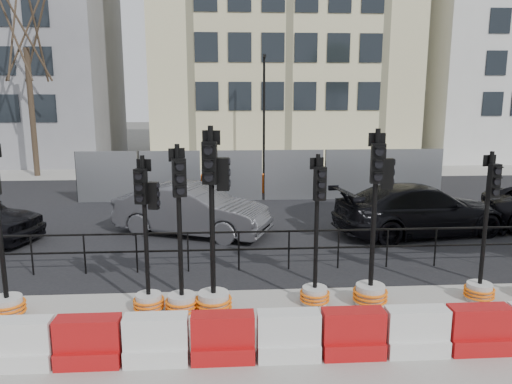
{
  "coord_description": "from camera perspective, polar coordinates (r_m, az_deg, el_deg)",
  "views": [
    {
      "loc": [
        -1.52,
        -10.14,
        4.25
      ],
      "look_at": [
        -0.67,
        3.0,
        1.57
      ],
      "focal_mm": 35.0,
      "sensor_mm": 36.0,
      "label": 1
    }
  ],
  "objects": [
    {
      "name": "ground",
      "position": [
        11.1,
        4.55,
        -11.07
      ],
      "size": [
        120.0,
        120.0,
        0.0
      ],
      "primitive_type": "plane",
      "color": "#51514C",
      "rests_on": "ground"
    },
    {
      "name": "sidewalk_near",
      "position": [
        8.44,
        7.61,
        -18.78
      ],
      "size": [
        40.0,
        6.0,
        0.02
      ],
      "primitive_type": "cube",
      "color": "gray",
      "rests_on": "ground"
    },
    {
      "name": "road",
      "position": [
        17.72,
        1.34,
        -2.33
      ],
      "size": [
        40.0,
        14.0,
        0.03
      ],
      "primitive_type": "cube",
      "color": "black",
      "rests_on": "ground"
    },
    {
      "name": "sidewalk_far",
      "position": [
        26.52,
        -0.36,
        2.31
      ],
      "size": [
        40.0,
        4.0,
        0.02
      ],
      "primitive_type": "cube",
      "color": "gray",
      "rests_on": "ground"
    },
    {
      "name": "building_grey",
      "position": [
        34.57,
        -25.77,
        14.97
      ],
      "size": [
        11.0,
        9.06,
        14.0
      ],
      "color": "gray",
      "rests_on": "ground"
    },
    {
      "name": "building_cream",
      "position": [
        32.66,
        2.7,
        19.86
      ],
      "size": [
        15.0,
        10.06,
        18.0
      ],
      "color": "beige",
      "rests_on": "ground"
    },
    {
      "name": "kerb_railing",
      "position": [
        11.98,
        3.79,
        -5.83
      ],
      "size": [
        18.0,
        0.04,
        1.0
      ],
      "color": "black",
      "rests_on": "ground"
    },
    {
      "name": "heras_fencing",
      "position": [
        20.31,
        0.63,
        1.38
      ],
      "size": [
        14.33,
        1.72,
        2.0
      ],
      "color": "gray",
      "rests_on": "ground"
    },
    {
      "name": "lamp_post_far",
      "position": [
        25.22,
        0.92,
        9.17
      ],
      "size": [
        0.12,
        0.56,
        6.0
      ],
      "color": "black",
      "rests_on": "ground"
    },
    {
      "name": "tree_bare_far",
      "position": [
        27.44,
        -24.85,
        15.51
      ],
      "size": [
        2.0,
        2.0,
        9.0
      ],
      "color": "#473828",
      "rests_on": "ground"
    },
    {
      "name": "barrier_row",
      "position": [
        8.44,
        7.4,
        -16.02
      ],
      "size": [
        16.75,
        0.5,
        0.8
      ],
      "color": "#AA0D17",
      "rests_on": "ground"
    },
    {
      "name": "traffic_signal_a",
      "position": [
        10.64,
        -26.78,
        -9.27
      ],
      "size": [
        0.67,
        0.67,
        3.4
      ],
      "rotation": [
        0.0,
        0.0,
        0.18
      ],
      "color": "beige",
      "rests_on": "ground"
    },
    {
      "name": "traffic_signal_b",
      "position": [
        9.96,
        -12.25,
        -9.44
      ],
      "size": [
        0.61,
        0.61,
        3.09
      ],
      "rotation": [
        0.0,
        0.0,
        -0.27
      ],
      "color": "beige",
      "rests_on": "ground"
    },
    {
      "name": "traffic_signal_c",
      "position": [
        9.78,
        -8.52,
        -10.03
      ],
      "size": [
        0.65,
        0.65,
        3.3
      ],
      "rotation": [
        0.0,
        0.0,
        0.28
      ],
      "color": "beige",
      "rests_on": "ground"
    },
    {
      "name": "traffic_signal_d",
      "position": [
        9.65,
        -4.88,
        -9.07
      ],
      "size": [
        0.72,
        0.72,
        3.64
      ],
      "rotation": [
        0.0,
        0.0,
        -0.17
      ],
      "color": "beige",
      "rests_on": "ground"
    },
    {
      "name": "traffic_signal_e",
      "position": [
        10.17,
        6.81,
        -9.41
      ],
      "size": [
        0.6,
        0.6,
        3.07
      ],
      "rotation": [
        0.0,
        0.0,
        0.23
      ],
      "color": "beige",
      "rests_on": "ground"
    },
    {
      "name": "traffic_signal_f",
      "position": [
        10.27,
        13.15,
        -8.18
      ],
      "size": [
        0.7,
        0.7,
        3.56
      ],
      "rotation": [
        0.0,
        0.0,
        -0.11
      ],
      "color": "beige",
      "rests_on": "ground"
    },
    {
      "name": "traffic_signal_g",
      "position": [
        11.27,
        24.37,
        -8.26
      ],
      "size": [
        0.61,
        0.61,
        3.1
      ],
      "rotation": [
        0.0,
        0.0,
        0.21
      ],
      "color": "beige",
      "rests_on": "ground"
    },
    {
      "name": "car_b",
      "position": [
        15.01,
        -7.33,
        -2.04
      ],
      "size": [
        4.85,
        5.74,
        1.52
      ],
      "primitive_type": "imported",
      "rotation": [
        0.0,
        0.0,
        1.18
      ],
      "color": "#424247",
      "rests_on": "ground"
    },
    {
      "name": "car_c",
      "position": [
        15.7,
        18.27,
        -1.92
      ],
      "size": [
        3.98,
        6.01,
        1.52
      ],
      "primitive_type": "imported",
      "rotation": [
        0.0,
        0.0,
        1.75
      ],
      "color": "black",
      "rests_on": "ground"
    }
  ]
}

